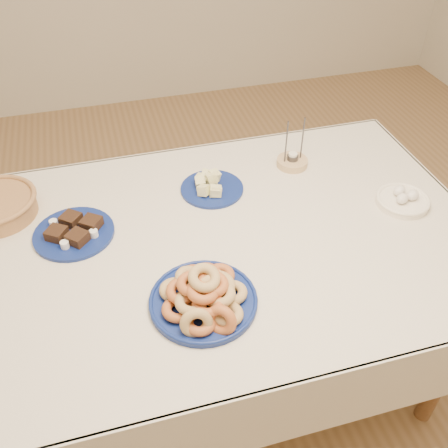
# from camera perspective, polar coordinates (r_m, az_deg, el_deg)

# --- Properties ---
(ground) EXTENTS (5.00, 5.00, 0.00)m
(ground) POSITION_cam_1_polar(r_m,az_deg,el_deg) (2.17, -0.37, -16.32)
(ground) COLOR olive
(ground) RESTS_ON ground
(dining_table) EXTENTS (1.71, 1.11, 0.75)m
(dining_table) POSITION_cam_1_polar(r_m,az_deg,el_deg) (1.67, -0.46, -4.26)
(dining_table) COLOR brown
(dining_table) RESTS_ON ground
(donut_platter) EXTENTS (0.37, 0.37, 0.14)m
(donut_platter) POSITION_cam_1_polar(r_m,az_deg,el_deg) (1.37, -2.37, -8.22)
(donut_platter) COLOR navy
(donut_platter) RESTS_ON dining_table
(melon_plate) EXTENTS (0.30, 0.30, 0.08)m
(melon_plate) POSITION_cam_1_polar(r_m,az_deg,el_deg) (1.78, -1.56, 4.41)
(melon_plate) COLOR navy
(melon_plate) RESTS_ON dining_table
(brownie_plate) EXTENTS (0.34, 0.34, 0.05)m
(brownie_plate) POSITION_cam_1_polar(r_m,az_deg,el_deg) (1.66, -16.78, -0.85)
(brownie_plate) COLOR navy
(brownie_plate) RESTS_ON dining_table
(candle_holder) EXTENTS (0.13, 0.13, 0.20)m
(candle_holder) POSITION_cam_1_polar(r_m,az_deg,el_deg) (1.92, 7.80, 7.12)
(candle_holder) COLOR tan
(candle_holder) RESTS_ON dining_table
(egg_bowl) EXTENTS (0.24, 0.24, 0.06)m
(egg_bowl) POSITION_cam_1_polar(r_m,az_deg,el_deg) (1.82, 19.77, 2.62)
(egg_bowl) COLOR white
(egg_bowl) RESTS_ON dining_table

